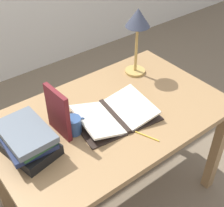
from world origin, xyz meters
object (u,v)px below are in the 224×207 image
open_book (114,114)px  reading_lamp (138,25)px  book_standing_upright (58,113)px  coffee_mug (74,126)px  pencil (144,135)px  book_stack_tall (27,140)px

open_book → reading_lamp: 0.56m
book_standing_upright → coffee_mug: bearing=-41.5°
reading_lamp → pencil: bearing=-126.8°
book_standing_upright → coffee_mug: 0.11m
open_book → coffee_mug: coffee_mug is taller
book_standing_upright → reading_lamp: (0.67, 0.19, 0.20)m
open_book → coffee_mug: bearing=179.4°
reading_lamp → open_book: bearing=-144.9°
book_standing_upright → open_book: bearing=-18.2°
open_book → pencil: (0.03, -0.20, -0.02)m
book_stack_tall → reading_lamp: 0.92m
reading_lamp → pencil: reading_lamp is taller
coffee_mug → pencil: (0.26, -0.23, -0.04)m
coffee_mug → reading_lamp: bearing=21.1°
open_book → pencil: 0.21m
book_standing_upright → pencil: book_standing_upright is taller
coffee_mug → book_standing_upright: bearing=141.8°
reading_lamp → coffee_mug: (-0.61, -0.24, -0.28)m
open_book → reading_lamp: (0.38, 0.27, 0.31)m
reading_lamp → pencil: size_ratio=2.72×
reading_lamp → pencil: (-0.35, -0.47, -0.33)m
book_standing_upright → pencil: bearing=-44.5°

